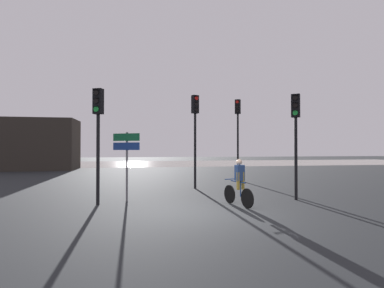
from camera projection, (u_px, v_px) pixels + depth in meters
The scene contains 9 objects.
ground_plane at pixel (204, 213), 9.18m from camera, with size 120.00×120.00×0.00m, color black.
water_strip at pixel (155, 163), 39.50m from camera, with size 80.00×16.00×0.01m, color #9E937F.
distant_building at pixel (16, 144), 27.44m from camera, with size 10.60×4.00×4.72m, color #2D2823.
traffic_light_center at pixel (195, 124), 14.89m from camera, with size 0.39×0.40×4.64m.
traffic_light_far_right at pixel (238, 125), 18.81m from camera, with size 0.40×0.42×5.07m.
traffic_light_near_left at pixel (98, 124), 10.56m from camera, with size 0.39×0.41×4.10m.
traffic_light_near_right at pixel (296, 126), 11.61m from camera, with size 0.40×0.42×4.10m.
direction_sign_post at pixel (127, 154), 11.17m from camera, with size 0.99×0.54×2.60m.
cyclist at pixel (239, 182), 10.32m from camera, with size 0.63×1.65×1.62m.
Camera 1 is at (-1.91, -9.01, 1.99)m, focal length 28.00 mm.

